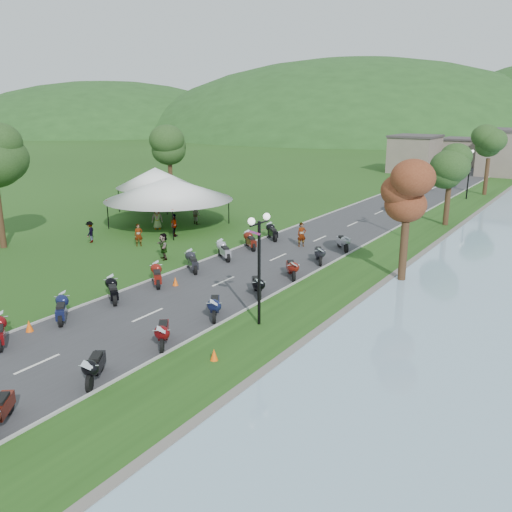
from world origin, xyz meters
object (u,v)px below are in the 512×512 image
Objects in this scene: vendor_tent_main at (169,202)px; pedestrian_c at (91,242)px; pedestrian_b at (197,224)px; pedestrian_a at (139,246)px.

vendor_tent_main is 7.58m from pedestrian_c.
pedestrian_b is 1.02× the size of pedestrian_c.
pedestrian_c is (-2.43, -9.02, 0.00)m from pedestrian_b.
vendor_tent_main reaches higher than pedestrian_a.
pedestrian_a is (2.51, -6.02, -2.00)m from vendor_tent_main.
vendor_tent_main is at bearing 139.07° from pedestrian_c.
vendor_tent_main reaches higher than pedestrian_c.
vendor_tent_main is 2.99m from pedestrian_b.
pedestrian_b is at bearing 132.87° from pedestrian_c.
pedestrian_a is at bearing 76.19° from pedestrian_c.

